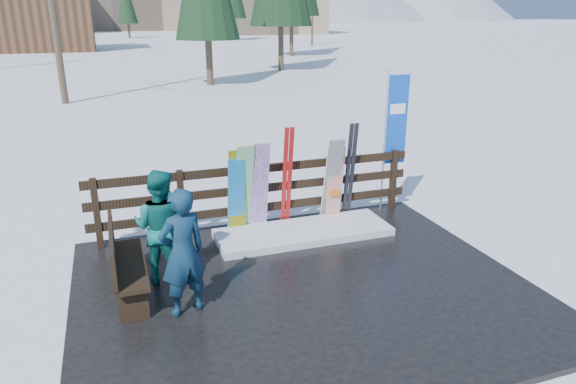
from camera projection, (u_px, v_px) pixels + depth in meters
name	position (u px, v px, depth m)	size (l,w,h in m)	color
ground	(304.00, 292.00, 6.98)	(700.00, 700.00, 0.00)	white
deck	(304.00, 289.00, 6.97)	(6.00, 5.00, 0.08)	black
fence	(258.00, 191.00, 8.70)	(5.60, 0.10, 1.15)	black
snow_patch	(303.00, 232.00, 8.55)	(2.90, 1.00, 0.12)	white
bench	(123.00, 261.00, 6.54)	(0.41, 1.50, 0.97)	black
snowboard_0	(236.00, 197.00, 8.36)	(0.28, 0.03, 1.38)	#1B7FC9
snowboard_1	(244.00, 190.00, 8.37)	(0.28, 0.03, 1.60)	silver
snowboard_2	(237.00, 193.00, 8.35)	(0.29, 0.03, 1.51)	#DFE404
snowboard_3	(260.00, 188.00, 8.45)	(0.29, 0.03, 1.60)	silver
snowboard_4	(332.00, 181.00, 8.86)	(0.29, 0.03, 1.57)	black
snowboard_5	(335.00, 185.00, 8.90)	(0.28, 0.03, 1.39)	silver
ski_pair_a	(287.00, 178.00, 8.63)	(0.16, 0.28, 1.78)	#AA1515
ski_pair_b	(350.00, 172.00, 9.00)	(0.17, 0.23, 1.76)	black
rental_flag	(394.00, 125.00, 9.23)	(0.45, 0.04, 2.60)	silver
person_front	(183.00, 252.00, 6.12)	(0.59, 0.39, 1.61)	navy
person_back	(161.00, 227.00, 6.88)	(0.77, 0.60, 1.59)	#0F635E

